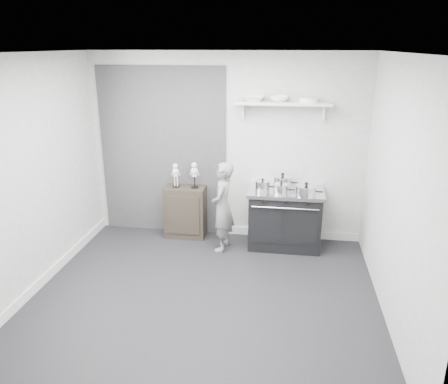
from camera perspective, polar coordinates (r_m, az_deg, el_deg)
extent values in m
plane|color=black|center=(5.24, -2.64, -13.26)|extent=(4.00, 4.00, 0.00)
cube|color=#A0A09E|center=(6.38, 0.26, 5.82)|extent=(4.00, 0.02, 2.70)
cube|color=#A0A09E|center=(3.06, -9.52, -9.36)|extent=(4.00, 0.02, 2.70)
cube|color=#A0A09E|center=(5.42, -24.12, 1.79)|extent=(0.02, 3.60, 2.70)
cube|color=#A0A09E|center=(4.72, 21.67, -0.24)|extent=(0.02, 3.60, 2.70)
cube|color=silver|center=(4.45, -3.18, 17.71)|extent=(4.00, 3.60, 0.02)
cube|color=black|center=(6.59, -7.98, 5.17)|extent=(1.90, 0.02, 2.50)
cube|color=silver|center=(6.72, 8.74, -5.36)|extent=(2.00, 0.03, 0.12)
cube|color=silver|center=(5.88, -22.27, -10.31)|extent=(0.03, 3.60, 0.12)
cube|color=silver|center=(6.08, 7.73, 11.42)|extent=(1.30, 0.26, 0.04)
cube|color=silver|center=(6.19, 2.52, 10.58)|extent=(0.03, 0.12, 0.20)
cube|color=silver|center=(6.18, 12.88, 10.12)|extent=(0.03, 0.12, 0.20)
cube|color=black|center=(6.31, 7.93, -3.61)|extent=(1.00, 0.60, 0.80)
cube|color=silver|center=(6.16, 8.10, 0.03)|extent=(1.06, 0.64, 0.05)
cube|color=black|center=(6.03, 5.61, -4.40)|extent=(0.42, 0.02, 0.52)
cube|color=black|center=(6.03, 10.17, -4.61)|extent=(0.42, 0.02, 0.52)
cylinder|color=silver|center=(5.89, 8.01, -2.13)|extent=(0.90, 0.02, 0.02)
cylinder|color=black|center=(5.88, 5.13, -1.21)|extent=(0.04, 0.03, 0.04)
cylinder|color=black|center=(5.88, 8.04, -1.35)|extent=(0.04, 0.03, 0.04)
cylinder|color=black|center=(5.88, 10.95, -1.49)|extent=(0.04, 0.03, 0.04)
cube|color=black|center=(6.60, -5.05, -2.57)|extent=(0.60, 0.35, 0.78)
imported|color=slate|center=(6.06, -0.19, -1.96)|extent=(0.35, 0.50, 1.27)
cylinder|color=silver|center=(6.06, 5.04, 0.74)|extent=(0.20, 0.20, 0.13)
cylinder|color=silver|center=(6.03, 5.06, 1.40)|extent=(0.21, 0.21, 0.01)
sphere|color=black|center=(6.03, 5.07, 1.63)|extent=(0.04, 0.04, 0.04)
cylinder|color=black|center=(6.05, 6.36, 0.67)|extent=(0.10, 0.02, 0.02)
cylinder|color=silver|center=(6.25, 7.63, 1.29)|extent=(0.26, 0.26, 0.15)
cylinder|color=silver|center=(6.22, 7.66, 2.02)|extent=(0.27, 0.27, 0.02)
sphere|color=black|center=(6.21, 7.67, 2.29)|extent=(0.05, 0.05, 0.05)
cylinder|color=black|center=(6.25, 9.20, 1.22)|extent=(0.10, 0.02, 0.02)
cylinder|color=silver|center=(5.94, 10.66, 0.10)|extent=(0.27, 0.27, 0.13)
cylinder|color=silver|center=(5.92, 10.70, 0.76)|extent=(0.28, 0.28, 0.01)
sphere|color=black|center=(5.91, 10.72, 1.05)|extent=(0.05, 0.05, 0.05)
cylinder|color=black|center=(5.95, 12.34, 0.02)|extent=(0.10, 0.02, 0.02)
cylinder|color=silver|center=(5.98, 7.46, 0.36)|extent=(0.20, 0.20, 0.12)
cylinder|color=silver|center=(5.96, 7.49, 0.97)|extent=(0.20, 0.20, 0.01)
sphere|color=black|center=(5.96, 7.50, 1.20)|extent=(0.04, 0.04, 0.04)
cylinder|color=black|center=(5.98, 8.79, 0.29)|extent=(0.10, 0.02, 0.02)
imported|color=white|center=(6.09, 3.95, 12.10)|extent=(0.30, 0.30, 0.07)
imported|color=white|center=(6.07, 7.22, 11.99)|extent=(0.25, 0.25, 0.08)
cylinder|color=white|center=(6.08, 10.99, 11.72)|extent=(0.26, 0.26, 0.06)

